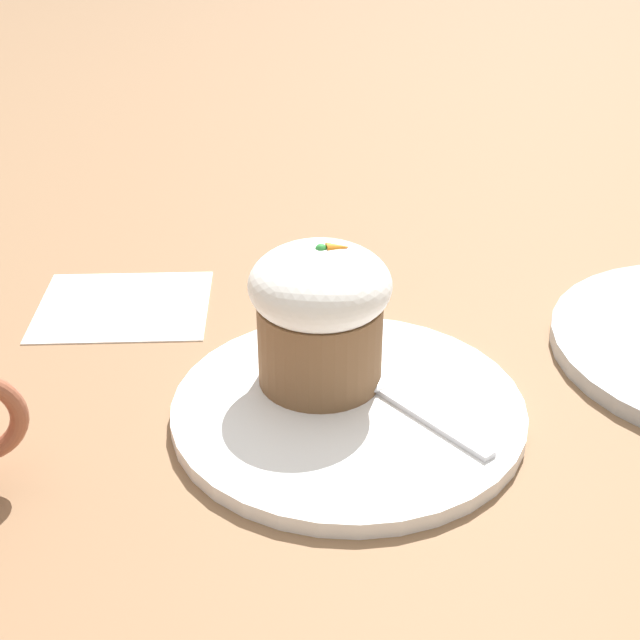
{
  "coord_description": "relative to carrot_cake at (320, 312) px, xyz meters",
  "views": [
    {
      "loc": [
        -0.12,
        -0.46,
        0.34
      ],
      "look_at": [
        -0.01,
        0.03,
        0.06
      ],
      "focal_mm": 50.0,
      "sensor_mm": 36.0,
      "label": 1
    }
  ],
  "objects": [
    {
      "name": "carrot_cake",
      "position": [
        0.0,
        0.0,
        0.0
      ],
      "size": [
        0.09,
        0.09,
        0.1
      ],
      "color": "brown",
      "rests_on": "dessert_plate"
    },
    {
      "name": "spoon",
      "position": [
        0.04,
        -0.03,
        -0.05
      ],
      "size": [
        0.07,
        0.12,
        0.01
      ],
      "color": "silver",
      "rests_on": "dessert_plate"
    },
    {
      "name": "paper_napkin",
      "position": [
        -0.13,
        0.15,
        -0.06
      ],
      "size": [
        0.15,
        0.14,
        0.0
      ],
      "color": "white",
      "rests_on": "ground_plane"
    },
    {
      "name": "dessert_plate",
      "position": [
        0.01,
        -0.03,
        -0.06
      ],
      "size": [
        0.23,
        0.23,
        0.01
      ],
      "color": "white",
      "rests_on": "ground_plane"
    },
    {
      "name": "ground_plane",
      "position": [
        0.01,
        -0.03,
        -0.06
      ],
      "size": [
        4.0,
        4.0,
        0.0
      ],
      "primitive_type": "plane",
      "color": "#846042"
    }
  ]
}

